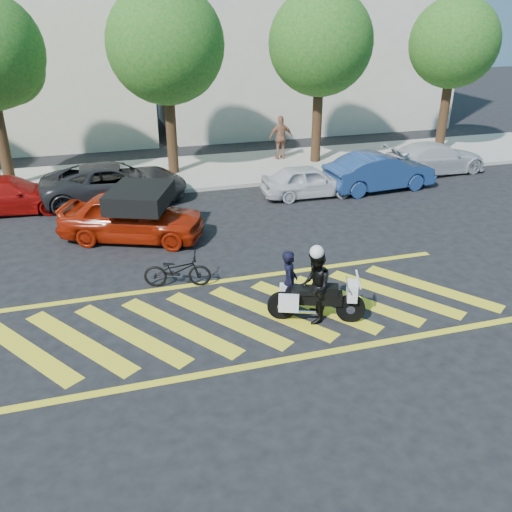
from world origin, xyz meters
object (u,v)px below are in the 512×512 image
object	(u,v)px
red_convertible	(132,216)
parked_far_right	(435,158)
parked_left	(9,195)
bicycle	(177,270)
parked_mid_left	(115,183)
officer_moto	(315,287)
parked_mid_right	(308,181)
police_motorcycle	(315,299)
parked_right	(379,172)
officer_bike	(289,282)

from	to	relation	value
red_convertible	parked_far_right	size ratio (longest dim) A/B	0.97
red_convertible	parked_left	distance (m)	5.44
bicycle	parked_mid_left	xyz separation A→B (m)	(-1.15, 7.22, 0.27)
officer_moto	bicycle	bearing A→B (deg)	-111.70
parked_left	parked_mid_right	xyz separation A→B (m)	(10.70, -1.40, -0.01)
police_motorcycle	officer_moto	world-z (taller)	officer_moto
parked_mid_right	parked_far_right	xyz separation A→B (m)	(6.42, 1.40, 0.05)
parked_mid_right	parked_right	bearing A→B (deg)	-88.65
parked_left	parked_right	bearing A→B (deg)	-92.67
officer_bike	parked_right	bearing A→B (deg)	-22.53
parked_far_right	officer_bike	bearing A→B (deg)	128.58
police_motorcycle	officer_bike	bearing A→B (deg)	151.86
bicycle	parked_far_right	size ratio (longest dim) A/B	0.38
parked_right	parked_left	bearing A→B (deg)	79.38
officer_bike	officer_moto	world-z (taller)	officer_moto
officer_moto	parked_far_right	size ratio (longest dim) A/B	0.39
officer_bike	parked_far_right	xyz separation A→B (m)	(9.99, 9.26, -0.13)
parked_mid_right	parked_far_right	bearing A→B (deg)	-76.35
parked_mid_left	parked_far_right	bearing A→B (deg)	-90.24
officer_bike	red_convertible	distance (m)	6.38
parked_far_right	parked_mid_left	bearing A→B (deg)	85.74
parked_far_right	bicycle	bearing A→B (deg)	116.11
parked_left	parked_far_right	distance (m)	17.12
bicycle	red_convertible	size ratio (longest dim) A/B	0.39
parked_left	parked_right	distance (m)	13.75
parked_mid_right	officer_bike	bearing A→B (deg)	156.95
red_convertible	parked_left	bearing A→B (deg)	68.82
bicycle	parked_right	bearing A→B (deg)	-42.89
police_motorcycle	parked_left	size ratio (longest dim) A/B	0.50
officer_moto	parked_left	distance (m)	12.37
parked_left	parked_mid_left	distance (m)	3.64
red_convertible	parked_mid_right	size ratio (longest dim) A/B	1.24
officer_bike	red_convertible	world-z (taller)	officer_bike
bicycle	officer_moto	world-z (taller)	officer_moto
parked_right	police_motorcycle	bearing A→B (deg)	139.15
red_convertible	parked_left	xyz separation A→B (m)	(-3.95, 3.74, -0.13)
police_motorcycle	parked_mid_right	bearing A→B (deg)	90.72
bicycle	officer_moto	distance (m)	3.80
bicycle	parked_right	xyz separation A→B (m)	(8.89, 5.82, 0.27)
officer_moto	parked_far_right	distance (m)	13.69
parked_mid_left	parked_right	world-z (taller)	parked_mid_left
parked_left	parked_mid_right	world-z (taller)	parked_left
bicycle	parked_left	xyz separation A→B (m)	(-4.79, 7.22, 0.17)
officer_moto	parked_right	size ratio (longest dim) A/B	0.40
officer_bike	police_motorcycle	world-z (taller)	officer_bike
officer_moto	red_convertible	world-z (taller)	officer_moto
parked_right	parked_mid_right	bearing A→B (deg)	85.22
parked_mid_left	parked_right	size ratio (longest dim) A/B	1.19
officer_bike	parked_left	world-z (taller)	officer_bike
parked_mid_right	police_motorcycle	bearing A→B (deg)	160.91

